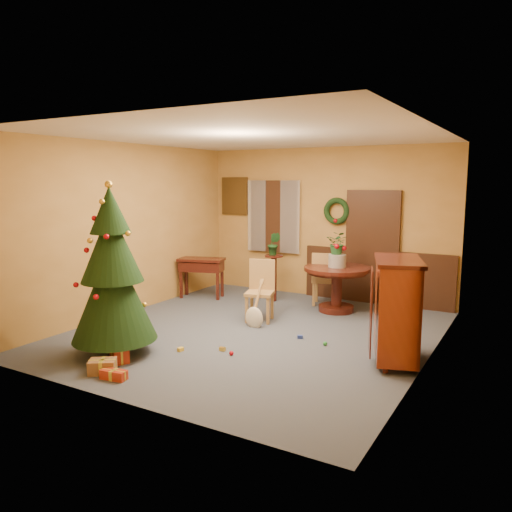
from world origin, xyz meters
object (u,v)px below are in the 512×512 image
Objects in this scene: writing_desk at (202,268)px; sideboard at (397,308)px; christmas_tree at (113,274)px; chair_near at (261,288)px; dining_table at (337,280)px.

sideboard is at bearing -21.64° from writing_desk.
writing_desk is 4.52m from sideboard.
sideboard is at bearing 24.97° from christmas_tree.
writing_desk is at bearing 155.55° from chair_near.
chair_near reaches higher than dining_table.
dining_table is at bearing 127.77° from sideboard.
christmas_tree is at bearing -73.94° from writing_desk.
dining_table is 2.51m from sideboard.
chair_near is 0.44× the size of christmas_tree.
chair_near reaches higher than writing_desk.
dining_table reaches higher than writing_desk.
christmas_tree reaches higher than chair_near.
writing_desk is at bearing -173.26° from dining_table.
chair_near is 1.03× the size of writing_desk.
chair_near is 0.75× the size of sideboard.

